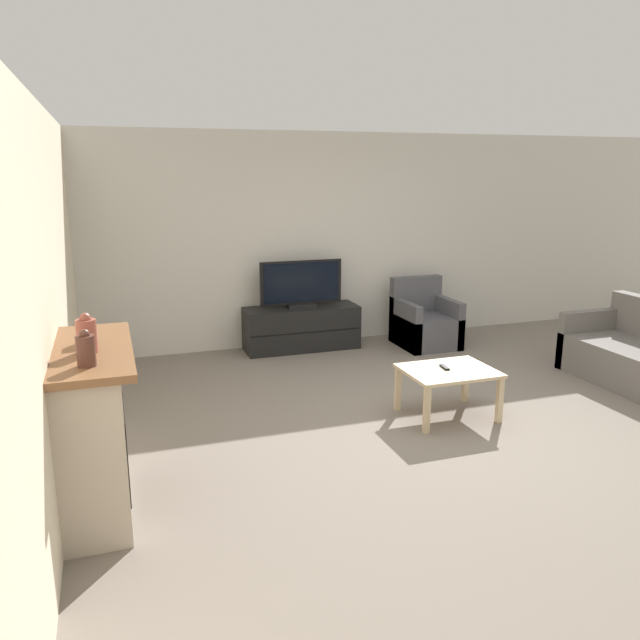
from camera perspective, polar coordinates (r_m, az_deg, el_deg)
The scene contains 12 objects.
ground_plane at distance 5.88m, azimuth 10.53°, elevation -8.94°, with size 24.00×24.00×0.00m, color slate.
wall_back at distance 8.17m, azimuth 0.78°, elevation 7.38°, with size 12.00×0.06×2.70m.
wall_left at distance 4.81m, azimuth -23.48°, elevation 1.89°, with size 0.06×12.00×2.70m.
fireplace at distance 4.46m, azimuth -20.04°, elevation -9.22°, with size 0.52×1.32×1.11m.
mantel_vase_left at distance 3.87m, azimuth -20.63°, elevation -2.53°, with size 0.11×0.11×0.22m.
mantel_vase_centre_left at distance 4.16m, azimuth -20.56°, elevation -1.25°, with size 0.12×0.12×0.25m.
mantel_clock at distance 4.39m, azimuth -20.45°, elevation -1.03°, with size 0.08×0.11×0.15m.
tv_stand at distance 7.92m, azimuth -1.70°, elevation -0.73°, with size 1.44×0.49×0.55m.
tv at distance 7.80m, azimuth -1.73°, elevation 3.18°, with size 1.06×0.18×0.59m.
armchair at distance 8.21m, azimuth 9.53°, elevation -0.34°, with size 0.70×0.76×0.86m.
coffee_table at distance 5.86m, azimuth 11.66°, elevation -5.02°, with size 0.82×0.65×0.45m.
remote at distance 5.86m, azimuth 11.31°, elevation -4.25°, with size 0.06×0.15×0.02m.
Camera 1 is at (-2.73, -4.71, 2.23)m, focal length 35.00 mm.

